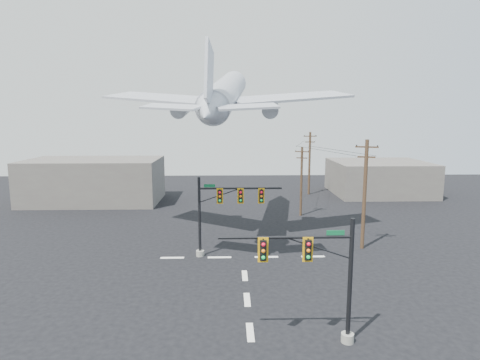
{
  "coord_description": "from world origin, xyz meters",
  "views": [
    {
      "loc": [
        -1.1,
        -20.61,
        11.85
      ],
      "look_at": [
        -0.44,
        5.0,
        7.78
      ],
      "focal_mm": 30.0,
      "sensor_mm": 36.0,
      "label": 1
    }
  ],
  "objects_px": {
    "utility_pole_a": "(365,192)",
    "utility_pole_c": "(309,162)",
    "signal_mast_far": "(220,212)",
    "utility_pole_b": "(301,180)",
    "signal_mast_near": "(322,277)",
    "airliner": "(225,94)"
  },
  "relations": [
    {
      "from": "utility_pole_c",
      "to": "airliner",
      "type": "height_order",
      "value": "airliner"
    },
    {
      "from": "signal_mast_near",
      "to": "airliner",
      "type": "bearing_deg",
      "value": 104.11
    },
    {
      "from": "signal_mast_far",
      "to": "utility_pole_c",
      "type": "distance_m",
      "value": 30.19
    },
    {
      "from": "airliner",
      "to": "utility_pole_c",
      "type": "bearing_deg",
      "value": -25.25
    },
    {
      "from": "utility_pole_a",
      "to": "signal_mast_far",
      "type": "bearing_deg",
      "value": -151.68
    },
    {
      "from": "signal_mast_far",
      "to": "airliner",
      "type": "relative_size",
      "value": 0.28
    },
    {
      "from": "utility_pole_a",
      "to": "utility_pole_c",
      "type": "relative_size",
      "value": 1.03
    },
    {
      "from": "signal_mast_near",
      "to": "airliner",
      "type": "distance_m",
      "value": 23.3
    },
    {
      "from": "signal_mast_near",
      "to": "utility_pole_c",
      "type": "distance_m",
      "value": 41.45
    },
    {
      "from": "utility_pole_a",
      "to": "utility_pole_c",
      "type": "distance_m",
      "value": 25.51
    },
    {
      "from": "utility_pole_a",
      "to": "utility_pole_c",
      "type": "xyz_separation_m",
      "value": [
        0.13,
        25.51,
        -0.16
      ]
    },
    {
      "from": "signal_mast_far",
      "to": "utility_pole_b",
      "type": "height_order",
      "value": "utility_pole_b"
    },
    {
      "from": "airliner",
      "to": "signal_mast_near",
      "type": "bearing_deg",
      "value": -159.73
    },
    {
      "from": "utility_pole_a",
      "to": "airliner",
      "type": "distance_m",
      "value": 16.02
    },
    {
      "from": "airliner",
      "to": "utility_pole_b",
      "type": "bearing_deg",
      "value": -44.77
    },
    {
      "from": "utility_pole_a",
      "to": "utility_pole_c",
      "type": "height_order",
      "value": "utility_pole_a"
    },
    {
      "from": "utility_pole_a",
      "to": "utility_pole_b",
      "type": "distance_m",
      "value": 12.77
    },
    {
      "from": "utility_pole_b",
      "to": "utility_pole_c",
      "type": "distance_m",
      "value": 13.74
    },
    {
      "from": "signal_mast_far",
      "to": "utility_pole_a",
      "type": "bearing_deg",
      "value": 7.73
    },
    {
      "from": "airliner",
      "to": "signal_mast_far",
      "type": "bearing_deg",
      "value": -177.37
    },
    {
      "from": "signal_mast_far",
      "to": "utility_pole_c",
      "type": "relative_size",
      "value": 0.76
    },
    {
      "from": "utility_pole_c",
      "to": "utility_pole_a",
      "type": "bearing_deg",
      "value": -91.32
    }
  ]
}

